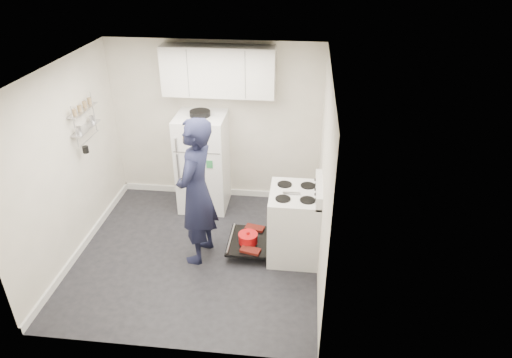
# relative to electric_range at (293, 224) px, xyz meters

# --- Properties ---
(room) EXTENTS (3.21, 3.21, 2.51)m
(room) POSITION_rel_electric_range_xyz_m (-1.29, -0.12, 0.74)
(room) COLOR black
(room) RESTS_ON ground
(electric_range) EXTENTS (0.66, 0.76, 1.10)m
(electric_range) POSITION_rel_electric_range_xyz_m (0.00, 0.00, 0.00)
(electric_range) COLOR silver
(electric_range) RESTS_ON ground
(open_oven_door) EXTENTS (0.55, 0.71, 0.21)m
(open_oven_door) POSITION_rel_electric_range_xyz_m (-0.59, -0.02, -0.29)
(open_oven_door) COLOR black
(open_oven_door) RESTS_ON ground
(refrigerator) EXTENTS (0.72, 0.74, 1.56)m
(refrigerator) POSITION_rel_electric_range_xyz_m (-1.42, 1.10, 0.29)
(refrigerator) COLOR white
(refrigerator) RESTS_ON ground
(upper_cabinets) EXTENTS (1.60, 0.33, 0.70)m
(upper_cabinets) POSITION_rel_electric_range_xyz_m (-1.16, 1.28, 1.63)
(upper_cabinets) COLOR silver
(upper_cabinets) RESTS_ON room
(wall_shelf_rack) EXTENTS (0.14, 0.60, 0.61)m
(wall_shelf_rack) POSITION_rel_electric_range_xyz_m (-2.78, 0.34, 1.21)
(wall_shelf_rack) COLOR #B2B2B7
(wall_shelf_rack) RESTS_ON room
(person) EXTENTS (0.58, 0.78, 1.96)m
(person) POSITION_rel_electric_range_xyz_m (-1.22, -0.18, 0.51)
(person) COLOR black
(person) RESTS_ON ground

